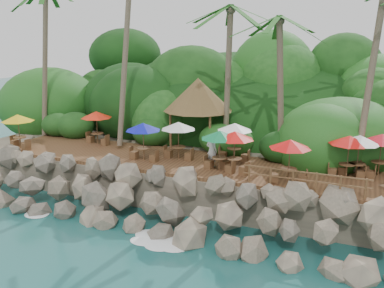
% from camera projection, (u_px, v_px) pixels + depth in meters
% --- Properties ---
extents(ground, '(140.00, 140.00, 0.00)m').
position_uv_depth(ground, '(144.00, 241.00, 20.12)').
color(ground, '#19514F').
rests_on(ground, ground).
extents(land_base, '(32.00, 25.20, 2.10)m').
position_uv_depth(land_base, '(239.00, 143.00, 34.13)').
color(land_base, gray).
rests_on(land_base, ground).
extents(jungle_hill, '(44.80, 28.00, 15.40)m').
position_uv_depth(jungle_hill, '(261.00, 136.00, 41.08)').
color(jungle_hill, '#143811').
rests_on(jungle_hill, ground).
extents(seawall, '(29.00, 4.00, 2.30)m').
position_uv_depth(seawall, '(162.00, 204.00, 21.62)').
color(seawall, gray).
rests_on(seawall, ground).
extents(terrace, '(26.00, 5.00, 0.20)m').
position_uv_depth(terrace, '(192.00, 163.00, 24.92)').
color(terrace, brown).
rests_on(terrace, land_base).
extents(jungle_foliage, '(44.00, 16.00, 12.00)m').
position_uv_depth(jungle_foliage, '(235.00, 159.00, 33.50)').
color(jungle_foliage, '#143811').
rests_on(jungle_foliage, ground).
extents(foam_line, '(25.20, 0.80, 0.06)m').
position_uv_depth(foam_line, '(147.00, 237.00, 20.38)').
color(foam_line, white).
rests_on(foam_line, ground).
extents(palapa, '(4.68, 4.68, 4.60)m').
position_uv_depth(palapa, '(198.00, 95.00, 27.86)').
color(palapa, brown).
rests_on(palapa, ground).
extents(dining_clusters, '(25.72, 5.32, 2.30)m').
position_uv_depth(dining_clusters, '(232.00, 135.00, 23.37)').
color(dining_clusters, brown).
rests_on(dining_clusters, terrace).
extents(railing, '(6.10, 0.10, 1.00)m').
position_uv_depth(railing, '(305.00, 179.00, 20.06)').
color(railing, brown).
rests_on(railing, terrace).
extents(waiter, '(0.76, 0.58, 1.88)m').
position_uv_depth(waiter, '(212.00, 151.00, 23.76)').
color(waiter, silver).
rests_on(waiter, terrace).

